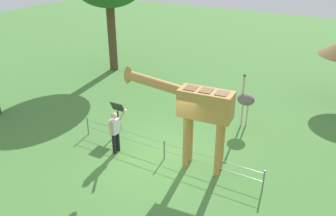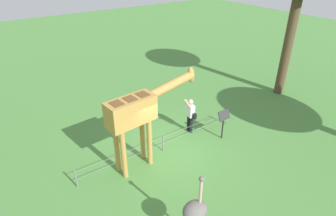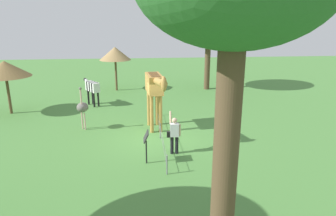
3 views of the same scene
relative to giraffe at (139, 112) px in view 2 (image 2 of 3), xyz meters
The scene contains 6 objects.
ground_plane 2.47m from the giraffe, ahead, with size 60.00×60.00×0.00m, color #4C843D.
giraffe is the anchor object (origin of this frame).
visitor 3.17m from the giraffe, 12.60° to the left, with size 0.58×0.59×1.76m.
ostrich 3.83m from the giraffe, 97.74° to the right, with size 0.70×0.56×2.25m.
info_sign 3.87m from the giraffe, ahead, with size 0.56×0.21×1.32m.
wire_fence 2.12m from the giraffe, ahead, with size 7.05×0.05×0.75m.
Camera 2 is at (-5.03, -7.48, 7.02)m, focal length 30.22 mm.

